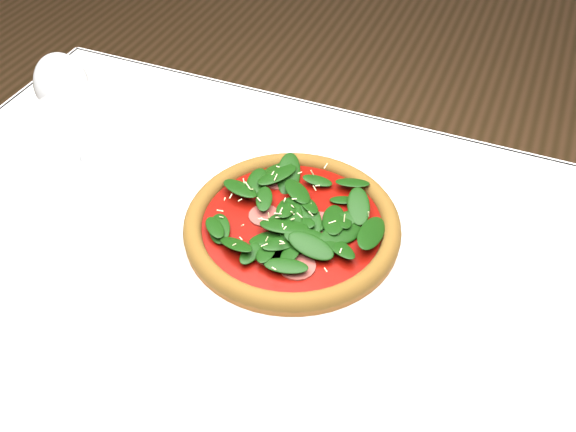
% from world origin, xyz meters
% --- Properties ---
extents(dining_table, '(1.21, 0.81, 0.75)m').
position_xyz_m(dining_table, '(0.00, 0.00, 0.65)').
color(dining_table, white).
rests_on(dining_table, ground).
extents(plate, '(0.37, 0.37, 0.02)m').
position_xyz_m(plate, '(0.03, 0.06, 0.76)').
color(plate, white).
rests_on(plate, dining_table).
extents(pizza, '(0.40, 0.40, 0.04)m').
position_xyz_m(pizza, '(0.03, 0.06, 0.78)').
color(pizza, '#985724').
rests_on(pizza, plate).
extents(wine_glass, '(0.08, 0.08, 0.20)m').
position_xyz_m(wine_glass, '(-0.36, 0.09, 0.89)').
color(wine_glass, silver).
rests_on(wine_glass, dining_table).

